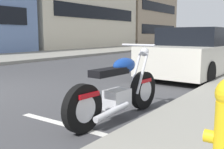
{
  "coord_description": "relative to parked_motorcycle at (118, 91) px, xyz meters",
  "views": [
    {
      "loc": [
        -2.62,
        -5.92,
        1.27
      ],
      "look_at": [
        0.85,
        -3.52,
        0.64
      ],
      "focal_mm": 42.94,
      "sensor_mm": 36.0,
      "label": 1
    }
  ],
  "objects": [
    {
      "name": "sidewalk_far_curb",
      "position": [
        11.33,
        10.37,
        -0.36
      ],
      "size": [
        120.0,
        5.0,
        0.14
      ],
      "primitive_type": "cube",
      "color": "gray",
      "rests_on": "ground"
    },
    {
      "name": "parking_stall_stripe",
      "position": [
        -0.67,
        0.24,
        -0.43
      ],
      "size": [
        0.12,
        2.2,
        0.01
      ],
      "primitive_type": "cube",
      "color": "silver",
      "rests_on": "ground"
    },
    {
      "name": "parked_motorcycle",
      "position": [
        0.0,
        0.0,
        0.0
      ],
      "size": [
        2.11,
        0.62,
        1.12
      ],
      "rotation": [
        0.0,
        0.0,
        -0.06
      ],
      "color": "black",
      "rests_on": "ground"
    },
    {
      "name": "parked_car_mid_block",
      "position": [
        5.05,
        0.41,
        0.25
      ],
      "size": [
        4.67,
        2.1,
        1.47
      ],
      "rotation": [
        0.0,
        0.0,
        -0.05
      ],
      "color": "beige",
      "rests_on": "ground"
    },
    {
      "name": "townhouse_mid_block",
      "position": [
        28.79,
        18.2,
        3.97
      ],
      "size": [
        11.34,
        11.14,
        8.81
      ],
      "color": "tan",
      "rests_on": "ground"
    }
  ]
}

